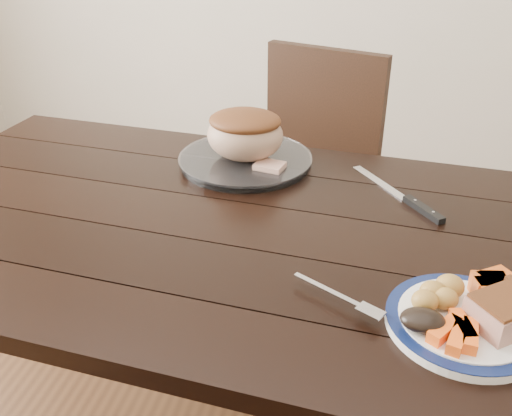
% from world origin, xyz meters
% --- Properties ---
extents(dining_table, '(1.67, 1.03, 0.75)m').
position_xyz_m(dining_table, '(0.00, 0.00, 0.66)').
color(dining_table, black).
rests_on(dining_table, ground).
extents(chair_far, '(0.53, 0.54, 0.93)m').
position_xyz_m(chair_far, '(0.10, 0.73, 0.52)').
color(chair_far, black).
rests_on(chair_far, ground).
extents(dinner_plate, '(0.25, 0.25, 0.02)m').
position_xyz_m(dinner_plate, '(0.47, -0.25, 0.76)').
color(dinner_plate, white).
rests_on(dinner_plate, dining_table).
extents(plate_rim, '(0.25, 0.25, 0.02)m').
position_xyz_m(plate_rim, '(0.47, -0.25, 0.77)').
color(plate_rim, '#0D1944').
rests_on(plate_rim, dinner_plate).
extents(serving_platter, '(0.34, 0.34, 0.02)m').
position_xyz_m(serving_platter, '(-0.02, 0.29, 0.76)').
color(serving_platter, white).
rests_on(serving_platter, dining_table).
extents(pork_slice, '(0.13, 0.13, 0.05)m').
position_xyz_m(pork_slice, '(0.53, -0.26, 0.79)').
color(pork_slice, tan).
rests_on(pork_slice, dinner_plate).
extents(roasted_potatoes, '(0.09, 0.09, 0.04)m').
position_xyz_m(roasted_potatoes, '(0.43, -0.22, 0.79)').
color(roasted_potatoes, gold).
rests_on(roasted_potatoes, dinner_plate).
extents(carrot_batons, '(0.08, 0.10, 0.02)m').
position_xyz_m(carrot_batons, '(0.46, -0.30, 0.78)').
color(carrot_batons, '#FF5D15').
rests_on(carrot_batons, dinner_plate).
extents(pumpkin_wedges, '(0.09, 0.09, 0.04)m').
position_xyz_m(pumpkin_wedges, '(0.53, -0.19, 0.79)').
color(pumpkin_wedges, orange).
rests_on(pumpkin_wedges, dinner_plate).
extents(dark_mushroom, '(0.07, 0.05, 0.03)m').
position_xyz_m(dark_mushroom, '(0.41, -0.29, 0.79)').
color(dark_mushroom, black).
rests_on(dark_mushroom, dinner_plate).
extents(fork, '(0.16, 0.10, 0.00)m').
position_xyz_m(fork, '(0.28, -0.24, 0.77)').
color(fork, silver).
rests_on(fork, dinner_plate).
extents(roast_joint, '(0.19, 0.17, 0.13)m').
position_xyz_m(roast_joint, '(-0.02, 0.29, 0.83)').
color(roast_joint, tan).
rests_on(roast_joint, serving_platter).
extents(cut_slice, '(0.08, 0.07, 0.02)m').
position_xyz_m(cut_slice, '(0.06, 0.24, 0.78)').
color(cut_slice, tan).
rests_on(cut_slice, serving_platter).
extents(carving_knife, '(0.21, 0.27, 0.01)m').
position_xyz_m(carving_knife, '(0.40, 0.16, 0.76)').
color(carving_knife, silver).
rests_on(carving_knife, dining_table).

